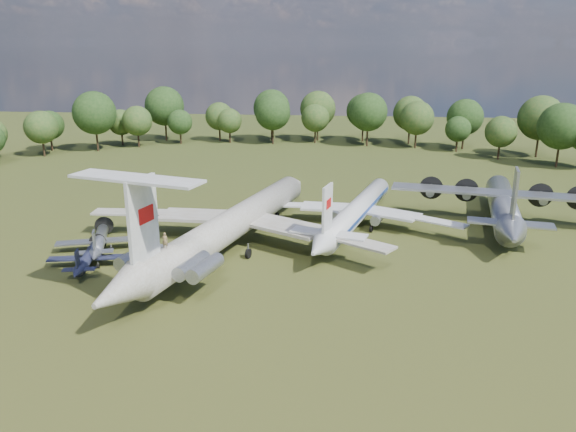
# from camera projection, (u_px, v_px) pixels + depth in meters

# --- Properties ---
(ground) EXTENTS (300.00, 300.00, 0.00)m
(ground) POSITION_uv_depth(u_px,v_px,m) (249.00, 243.00, 80.68)
(ground) COLOR #1B3511
(ground) RESTS_ON ground
(il62_airliner) EXTENTS (59.73, 69.13, 5.79)m
(il62_airliner) POSITION_uv_depth(u_px,v_px,m) (233.00, 230.00, 77.49)
(il62_airliner) COLOR #B9B9B4
(il62_airliner) RESTS_ON ground
(tu104_jet) EXTENTS (43.84, 51.50, 4.42)m
(tu104_jet) POSITION_uv_depth(u_px,v_px,m) (357.00, 215.00, 86.64)
(tu104_jet) COLOR silver
(tu104_jet) RESTS_ON ground
(an12_transport) EXTENTS (41.30, 44.58, 5.12)m
(an12_transport) POSITION_uv_depth(u_px,v_px,m) (503.00, 210.00, 87.96)
(an12_transport) COLOR #ABADB3
(an12_transport) RESTS_ON ground
(small_prop_west) EXTENTS (12.73, 15.56, 2.02)m
(small_prop_west) POSITION_uv_depth(u_px,v_px,m) (88.00, 260.00, 71.61)
(small_prop_west) COLOR black
(small_prop_west) RESTS_ON ground
(small_prop_northwest) EXTENTS (16.04, 18.73, 2.33)m
(small_prop_northwest) POSITION_uv_depth(u_px,v_px,m) (100.00, 244.00, 77.19)
(small_prop_northwest) COLOR #ABAEB4
(small_prop_northwest) RESTS_ON ground
(person_on_il62) EXTENTS (0.70, 0.49, 1.84)m
(person_on_il62) POSITION_uv_depth(u_px,v_px,m) (165.00, 240.00, 61.96)
(person_on_il62) COLOR olive
(person_on_il62) RESTS_ON il62_airliner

